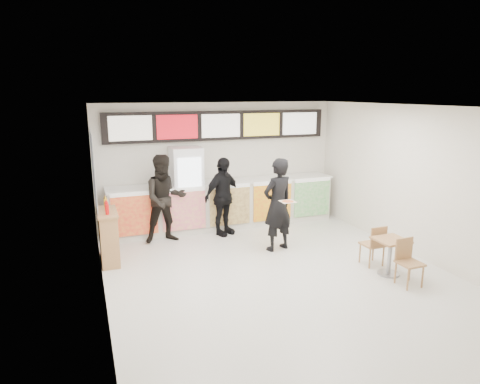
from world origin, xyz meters
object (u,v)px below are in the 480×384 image
drinks_fridge (187,190)px  condiment_ledge (109,236)px  customer_main (278,205)px  customer_mid (223,197)px  service_counter (225,204)px  customer_left (165,199)px  cafe_table (390,250)px

drinks_fridge → condiment_ledge: bearing=-144.0°
customer_main → customer_mid: bearing=-75.1°
service_counter → customer_left: bearing=-160.2°
customer_main → customer_mid: 1.53m
drinks_fridge → customer_main: 2.39m
drinks_fridge → customer_main: size_ratio=1.03×
drinks_fridge → customer_mid: size_ratio=1.11×
cafe_table → customer_main: bearing=125.1°
customer_mid → condiment_ledge: (-2.59, -0.81, -0.38)m
cafe_table → condiment_ledge: 5.28m
drinks_fridge → cafe_table: (2.83, -3.75, -0.53)m
service_counter → condiment_ledge: size_ratio=4.55×
customer_mid → condiment_ledge: bearing=171.0°
cafe_table → drinks_fridge: bearing=125.9°
customer_left → cafe_table: bearing=-44.1°
condiment_ledge → service_counter: bearing=25.7°
customer_main → cafe_table: 2.36m
customer_left → drinks_fridge: bearing=41.2°
customer_main → customer_left: 2.46m
customer_main → cafe_table: bearing=111.5°
service_counter → customer_left: customer_left is taller
drinks_fridge → condiment_ledge: 2.38m
service_counter → customer_mid: (-0.23, -0.54, 0.33)m
service_counter → customer_left: (-1.56, -0.56, 0.40)m
customer_mid → cafe_table: 3.86m
cafe_table → condiment_ledge: condiment_ledge is taller
condiment_ledge → customer_mid: bearing=17.4°
drinks_fridge → customer_left: size_ratio=1.03×
service_counter → customer_main: 1.99m
cafe_table → customer_left: bearing=136.3°
service_counter → customer_main: bearing=-74.3°
cafe_table → service_counter: bearing=115.7°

